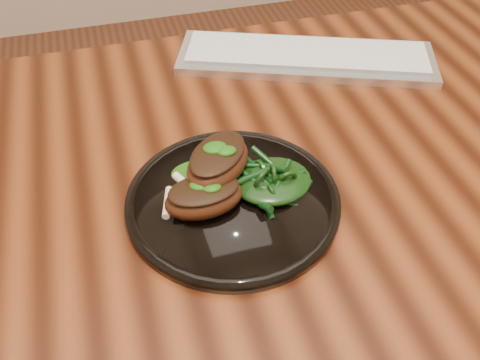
% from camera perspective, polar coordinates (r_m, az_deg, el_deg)
% --- Properties ---
extents(desk, '(1.60, 0.80, 0.75)m').
position_cam_1_polar(desk, '(0.84, 3.82, -1.95)').
color(desk, black).
rests_on(desk, ground).
extents(plate, '(0.28, 0.28, 0.02)m').
position_cam_1_polar(plate, '(0.70, -0.75, -2.25)').
color(plate, black).
rests_on(plate, desk).
extents(lamb_chop_front, '(0.11, 0.07, 0.04)m').
position_cam_1_polar(lamb_chop_front, '(0.67, -3.93, -1.75)').
color(lamb_chop_front, '#431D0C').
rests_on(lamb_chop_front, plate).
extents(lamb_chop_back, '(0.12, 0.13, 0.05)m').
position_cam_1_polar(lamb_chop_back, '(0.69, -2.43, 2.00)').
color(lamb_chop_back, '#431D0C').
rests_on(lamb_chop_back, plate).
extents(herb_smear, '(0.07, 0.05, 0.00)m').
position_cam_1_polar(herb_smear, '(0.73, -4.65, 0.95)').
color(herb_smear, '#104707').
rests_on(herb_smear, plate).
extents(greens_heap, '(0.10, 0.10, 0.04)m').
position_cam_1_polar(greens_heap, '(0.70, 3.47, 0.32)').
color(greens_heap, black).
rests_on(greens_heap, plate).
extents(keyboard, '(0.48, 0.30, 0.02)m').
position_cam_1_polar(keyboard, '(1.00, 7.07, 12.91)').
color(keyboard, silver).
rests_on(keyboard, desk).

